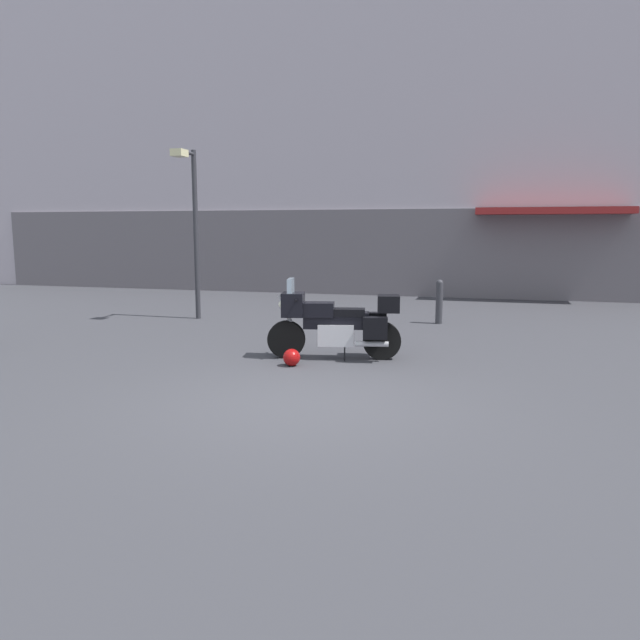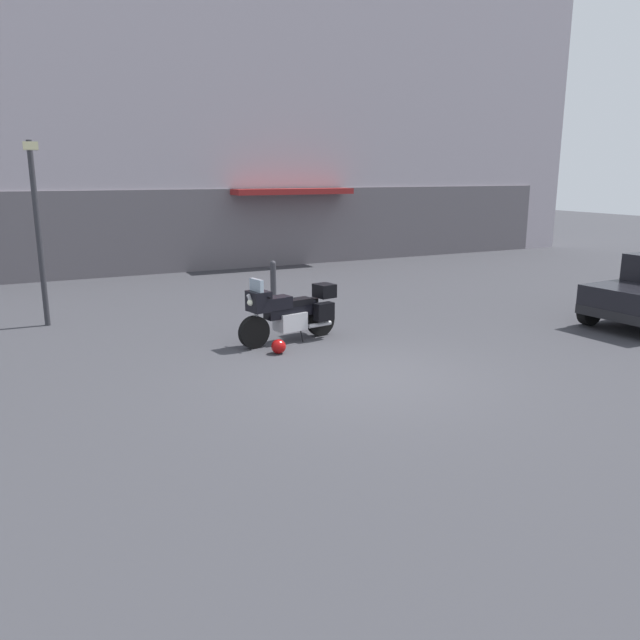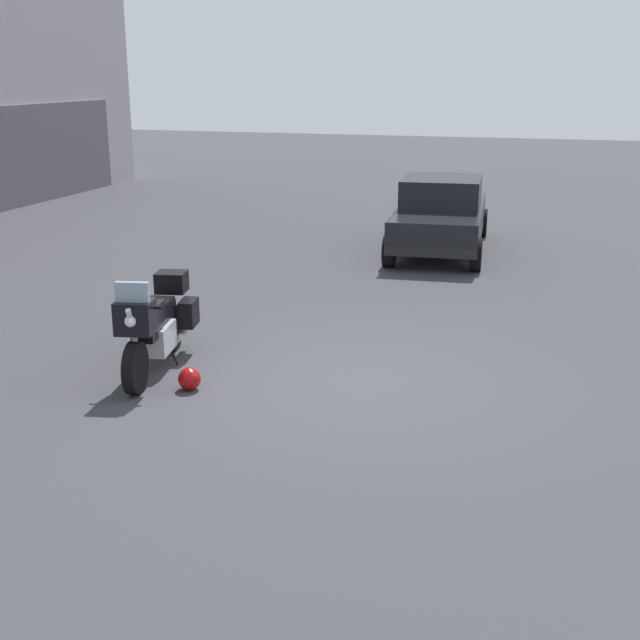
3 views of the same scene
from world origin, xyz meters
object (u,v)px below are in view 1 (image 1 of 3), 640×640
object	(u,v)px
motorcycle	(337,323)
streetlamp_curbside	(192,215)
helmet	(292,357)
bollard_curbside	(439,300)

from	to	relation	value
motorcycle	streetlamp_curbside	xyz separation A→B (m)	(-4.38, 3.47, 1.88)
streetlamp_curbside	helmet	bearing A→B (deg)	-47.72
motorcycle	streetlamp_curbside	bearing A→B (deg)	-49.28
motorcycle	helmet	distance (m)	1.04
bollard_curbside	motorcycle	bearing A→B (deg)	-107.43
bollard_curbside	helmet	bearing A→B (deg)	-110.77
streetlamp_curbside	bollard_curbside	bearing A→B (deg)	8.90
motorcycle	bollard_curbside	distance (m)	4.59
helmet	streetlamp_curbside	xyz separation A→B (m)	(-3.82, 4.20, 2.36)
helmet	streetlamp_curbside	bearing A→B (deg)	132.28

